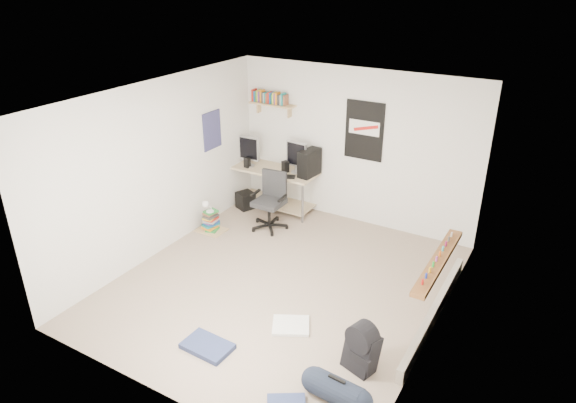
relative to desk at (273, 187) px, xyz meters
The scene contains 25 objects.
floor 2.45m from the desk, 55.76° to the right, with size 4.00×4.50×0.01m, color gray.
ceiling 3.23m from the desk, 55.76° to the right, with size 4.00×4.50×0.01m, color white.
back_wall 1.64m from the desk, 10.61° to the left, with size 4.00×0.01×2.50m, color silver.
left_wall 2.28m from the desk, 107.84° to the right, with size 0.01×4.50×2.50m, color silver.
right_wall 4.01m from the desk, 30.71° to the right, with size 0.01×4.50×2.50m, color silver.
desk is the anchor object (origin of this frame).
monitor_left 0.70m from the desk, 159.26° to the right, with size 0.37×0.09×0.41m, color #B9B8BE.
monitor_right 0.73m from the desk, ahead, with size 0.38×0.09×0.42m, color #B9BABF.
pc_tower 0.91m from the desk, ahead, with size 0.20×0.42×0.44m, color black.
keyboard 0.58m from the desk, 39.89° to the right, with size 0.43×0.15×0.02m, color black.
speaker_left 0.63m from the desk, 151.97° to the right, with size 0.09×0.09×0.18m, color black.
speaker_right 0.54m from the desk, 13.81° to the right, with size 0.10×0.10×0.19m, color black.
office_chair 0.81m from the desk, 63.11° to the right, with size 0.61×0.61×0.93m, color #242527.
wall_shelf 1.42m from the desk, 122.31° to the left, with size 0.80×0.22×0.24m, color tan.
poster_back_wall 1.93m from the desk, ahead, with size 0.62×0.03×0.92m, color black.
poster_left_wall 1.52m from the desk, 127.93° to the right, with size 0.02×0.42×0.60m, color navy.
window 3.88m from the desk, 27.17° to the right, with size 0.10×1.50×1.26m, color brown.
baseboard_heater 3.74m from the desk, 27.14° to the right, with size 0.08×2.50×0.18m, color #B7B2A8.
backpack 4.09m from the desk, 45.23° to the right, with size 0.33×0.27×0.44m, color black.
duffel_bag 4.49m from the desk, 50.44° to the right, with size 0.26×0.26×0.51m, color black.
tshirt 3.34m from the desk, 54.73° to the right, with size 0.43×0.36×0.04m, color silver.
jeans_a 3.75m from the desk, 69.55° to the right, with size 0.54×0.35×0.06m, color navy.
book_stack 1.34m from the desk, 107.02° to the right, with size 0.43×0.35×0.29m, color brown.
desk_lamp 1.34m from the desk, 105.96° to the right, with size 0.12×0.20×0.20m, color silver.
subwoofer 0.54m from the desk, 142.53° to the right, with size 0.27×0.27×0.30m, color black.
Camera 1 is at (2.97, -4.91, 3.87)m, focal length 32.00 mm.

